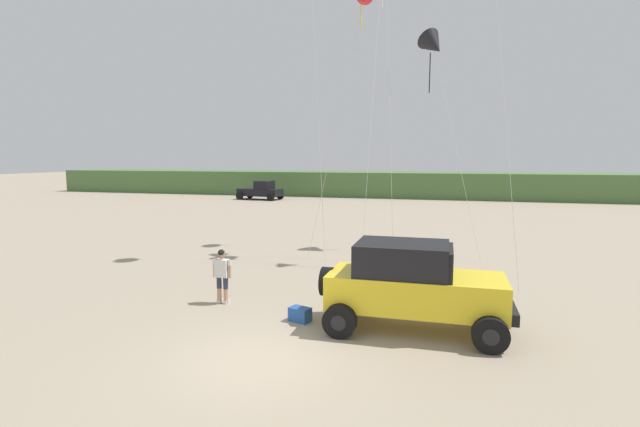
{
  "coord_description": "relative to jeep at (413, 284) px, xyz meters",
  "views": [
    {
      "loc": [
        3.84,
        -9.12,
        4.42
      ],
      "look_at": [
        0.24,
        4.11,
        2.77
      ],
      "focal_mm": 26.3,
      "sensor_mm": 36.0,
      "label": 1
    }
  ],
  "objects": [
    {
      "name": "kite_orange_streamer",
      "position": [
        -0.04,
        11.51,
        8.45
      ],
      "size": [
        3.15,
        3.88,
        10.51
      ],
      "color": "black",
      "rests_on": "ground_plane"
    },
    {
      "name": "distant_pickup",
      "position": [
        -18.11,
        33.89,
        -0.26
      ],
      "size": [
        4.82,
        2.94,
        1.98
      ],
      "color": "black",
      "rests_on": "ground_plane"
    },
    {
      "name": "jeep",
      "position": [
        0.0,
        0.0,
        0.0
      ],
      "size": [
        4.85,
        2.39,
        2.26
      ],
      "color": "yellow",
      "rests_on": "ground_plane"
    },
    {
      "name": "ground_plane",
      "position": [
        -3.07,
        -2.75,
        -1.2
      ],
      "size": [
        220.0,
        220.0,
        0.0
      ],
      "primitive_type": "plane",
      "color": "gray"
    },
    {
      "name": "dune_ridge",
      "position": [
        -2.26,
        42.25,
        0.17
      ],
      "size": [
        90.0,
        7.66,
        2.75
      ],
      "primitive_type": "cube",
      "color": "#4C703D",
      "rests_on": "ground_plane"
    },
    {
      "name": "person_watching",
      "position": [
        -5.72,
        0.71,
        -0.26
      ],
      "size": [
        0.62,
        0.31,
        1.67
      ],
      "color": "tan",
      "rests_on": "ground_plane"
    },
    {
      "name": "cooler_box",
      "position": [
        -2.97,
        -0.19,
        -1.01
      ],
      "size": [
        0.65,
        0.52,
        0.38
      ],
      "primitive_type": "cube",
      "rotation": [
        0.0,
        0.0,
        -0.32
      ],
      "color": "#23519E",
      "rests_on": "ground_plane"
    }
  ]
}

